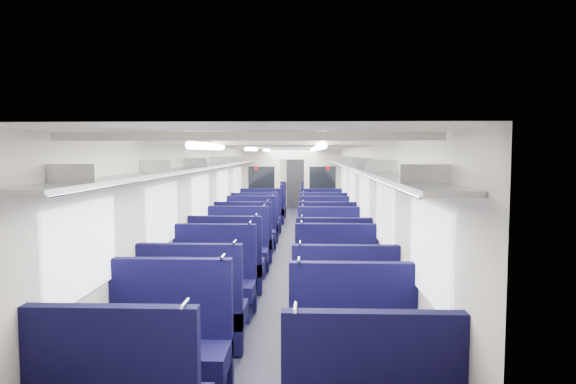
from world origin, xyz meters
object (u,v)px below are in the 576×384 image
Objects in this scene: bulkhead at (292,186)px; seat_5 at (344,318)px; end_door at (296,182)px; seat_6 at (213,288)px; seat_8 at (227,268)px; seat_16 at (255,227)px; seat_22 at (269,207)px; seat_13 at (327,243)px; seat_21 at (320,212)px; seat_7 at (337,287)px; seat_10 at (237,254)px; seat_11 at (330,255)px; seat_4 at (194,316)px; seat_2 at (168,354)px; seat_3 at (354,362)px; seat_18 at (260,220)px; seat_15 at (325,235)px; seat_12 at (244,243)px; seat_20 at (266,211)px; seat_17 at (323,226)px; seat_23 at (319,207)px; seat_9 at (333,271)px; seat_14 at (250,234)px; seat_19 at (322,220)px.

bulkhead is 2.22× the size of seat_5.
end_door reaches higher than seat_6.
end_door is at bearing 86.22° from seat_8.
seat_16 is 4.45m from seat_22.
seat_21 is (0.00, 5.35, 0.00)m from seat_13.
seat_10 is at bearing 126.62° from seat_7.
seat_11 is at bearing -81.75° from bulkhead.
end_door is at bearing 90.00° from bulkhead.
seat_11 and seat_13 have the same top height.
seat_21 is at bearing -80.43° from end_door.
seat_2 is at bearing -90.00° from seat_4.
seat_6 is at bearing -90.00° from seat_16.
seat_7 is at bearing 3.04° from seat_6.
end_door is 16.15m from seat_3.
seat_5 is 8.22m from seat_18.
bulkhead is 2.22× the size of seat_3.
bulkhead is 3.68m from seat_15.
bulkhead is 5.84m from seat_11.
seat_12 is 3.40m from seat_18.
seat_10 is 1.00× the size of seat_20.
seat_23 is (0.00, 4.33, 0.00)m from seat_17.
seat_10 is at bearing -90.00° from seat_22.
seat_21 is at bearing -37.61° from seat_22.
seat_7 is (0.83, -13.66, -0.61)m from end_door.
seat_11 is 1.22m from seat_13.
seat_9 is 1.00× the size of seat_21.
seat_7 and seat_17 have the same top height.
seat_2 and seat_14 have the same top height.
seat_3 is 2.89m from seat_6.
seat_16 is 4.74m from seat_23.
seat_13 is at bearing -72.96° from seat_20.
seat_8 is at bearing -116.63° from seat_15.
seat_20 is (-1.66, 8.80, 0.00)m from seat_7.
seat_13 is (1.66, 3.48, 0.00)m from seat_6.
seat_11 is 1.00× the size of seat_15.
seat_15 is (0.00, 3.46, 0.00)m from seat_9.
seat_2 and seat_12 have the same top height.
bulkhead is 1.64m from seat_18.
seat_2 and seat_21 have the same top height.
seat_23 is (0.00, 3.23, 0.00)m from seat_19.
seat_11 is at bearing 90.00° from seat_7.
seat_12 is 1.00× the size of seat_14.
end_door is 1.59× the size of seat_9.
seat_19 is (0.00, 6.78, 0.00)m from seat_7.
seat_8 is 9.07m from seat_23.
seat_22 is (-1.66, 1.28, 0.00)m from seat_21.
seat_10 is (-1.66, 3.53, 0.00)m from seat_5.
seat_18 is at bearing -96.85° from end_door.
seat_15 is at bearing 73.72° from seat_4.
end_door reaches higher than seat_18.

